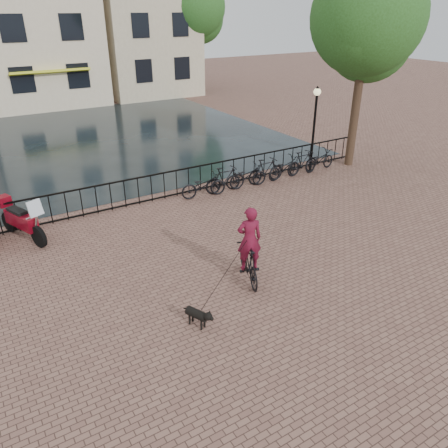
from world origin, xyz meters
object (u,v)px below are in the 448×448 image
lamp_post (315,115)px  dog (197,316)px  cyclist (249,249)px  motorcycle (21,216)px

lamp_post → dog: bearing=-144.2°
cyclist → motorcycle: bearing=-30.3°
lamp_post → motorcycle: 11.76m
cyclist → dog: bearing=44.2°
dog → motorcycle: (-2.55, 6.31, 0.52)m
lamp_post → motorcycle: lamp_post is taller
lamp_post → cyclist: size_ratio=1.44×
cyclist → motorcycle: cyclist is taller
dog → motorcycle: bearing=88.3°
cyclist → dog: 2.30m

